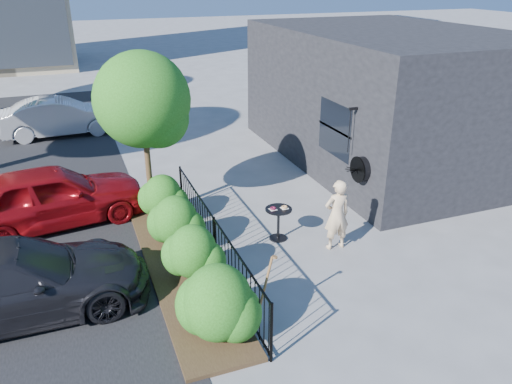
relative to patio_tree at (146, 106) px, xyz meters
name	(u,v)px	position (x,y,z in m)	size (l,w,h in m)	color
ground	(282,251)	(2.24, -2.76, -2.76)	(120.00, 120.00, 0.00)	gray
shop_building	(386,95)	(7.73, 1.74, -0.76)	(6.22, 9.00, 4.00)	black
fence	(215,241)	(0.74, -2.76, -2.20)	(0.05, 6.05, 1.10)	black
planting_bed	(182,269)	(0.04, -2.76, -2.72)	(1.30, 6.00, 0.08)	#382616
shrubs	(184,238)	(0.14, -2.66, -2.06)	(1.10, 5.60, 1.24)	#235C15
patio_tree	(146,106)	(0.00, 0.00, 0.00)	(2.20, 2.20, 3.94)	#3F2B19
cafe_table	(278,218)	(2.37, -2.21, -2.24)	(0.60, 0.60, 0.81)	black
woman	(337,215)	(3.39, -3.01, -1.97)	(0.58, 0.38, 1.60)	beige
shovel	(263,293)	(0.98, -4.78, -2.20)	(0.43, 0.17, 1.28)	brown
car_red	(51,196)	(-2.34, 0.37, -2.03)	(1.73, 4.29, 1.46)	#A10D14
car_silver	(60,117)	(-1.99, 7.86, -2.07)	(1.46, 4.20, 1.38)	#BABAC0
car_darkgrey	(10,282)	(-3.01, -3.07, -2.09)	(1.90, 4.67, 1.36)	black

